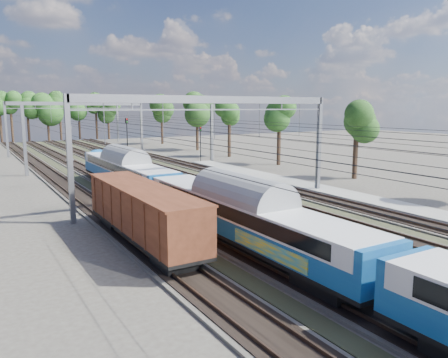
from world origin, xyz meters
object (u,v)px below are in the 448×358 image
signal_near (127,134)px  emu_train (246,209)px  freight_boxcar (142,211)px  signal_far (200,140)px  worker (112,154)px

signal_near → emu_train: bearing=-117.2°
freight_boxcar → signal_far: bearing=57.1°
freight_boxcar → signal_near: 41.49m
emu_train → signal_far: size_ratio=11.77×
signal_near → signal_far: signal_near is taller
emu_train → worker: (6.24, 46.44, -1.57)m
emu_train → signal_far: bearing=65.6°
signal_near → signal_far: bearing=-51.6°
signal_far → signal_near: bearing=164.7°
freight_boxcar → signal_near: bearing=72.5°
emu_train → worker: emu_train is taller
emu_train → signal_near: bearing=79.7°
emu_train → signal_far: (16.99, 37.51, 0.81)m
emu_train → signal_far: signal_far is taller
freight_boxcar → signal_far: size_ratio=2.51×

